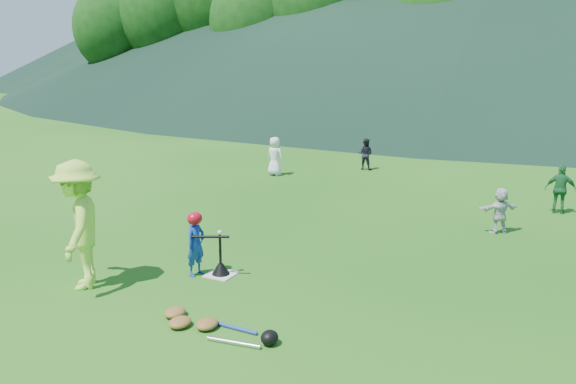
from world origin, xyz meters
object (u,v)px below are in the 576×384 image
object	(u,v)px
adult_coach	(79,225)
fielder_a	(275,156)
batting_tee	(221,268)
fielder_b	(365,154)
equipment_pile	(207,324)
batter_child	(196,244)
fielder_c	(561,189)
fielder_d	(500,211)
home_plate	(221,274)

from	to	relation	value
adult_coach	fielder_a	size ratio (longest dim) A/B	1.67
fielder_a	batting_tee	world-z (taller)	fielder_a
fielder_b	equipment_pile	world-z (taller)	fielder_b
batter_child	fielder_c	bearing A→B (deg)	-30.57
adult_coach	fielder_a	world-z (taller)	adult_coach
fielder_a	equipment_pile	size ratio (longest dim) A/B	0.67
fielder_d	equipment_pile	xyz separation A→B (m)	(-2.95, -6.27, -0.41)
home_plate	batting_tee	bearing A→B (deg)	0.00
home_plate	batter_child	size ratio (longest dim) A/B	0.43
fielder_a	fielder_d	distance (m)	7.78
home_plate	adult_coach	distance (m)	2.37
home_plate	fielder_b	bearing A→B (deg)	95.34
fielder_a	equipment_pile	xyz separation A→B (m)	(4.06, -9.65, -0.54)
batter_child	equipment_pile	xyz separation A→B (m)	(1.26, -1.55, -0.46)
fielder_d	equipment_pile	distance (m)	6.94
home_plate	fielder_b	world-z (taller)	fielder_b
home_plate	batting_tee	size ratio (longest dim) A/B	0.66
batter_child	fielder_b	bearing A→B (deg)	9.69
fielder_b	fielder_c	bearing A→B (deg)	149.02
adult_coach	equipment_pile	distance (m)	2.75
fielder_b	fielder_c	size ratio (longest dim) A/B	0.90
fielder_c	equipment_pile	distance (m)	9.46
batter_child	home_plate	bearing A→B (deg)	-60.30
batting_tee	fielder_d	bearing A→B (deg)	49.90
home_plate	fielder_c	size ratio (longest dim) A/B	0.39
batter_child	fielder_b	distance (m)	10.30
batting_tee	home_plate	bearing A→B (deg)	0.00
adult_coach	fielder_d	xyz separation A→B (m)	(5.51, 5.92, -0.53)
adult_coach	equipment_pile	xyz separation A→B (m)	(2.56, -0.35, -0.94)
adult_coach	fielder_d	size ratio (longest dim) A/B	2.10
fielder_b	batter_child	bearing A→B (deg)	91.48
batter_child	adult_coach	world-z (taller)	adult_coach
fielder_c	fielder_d	size ratio (longest dim) A/B	1.20
fielder_d	fielder_c	bearing A→B (deg)	-154.68
batter_child	fielder_a	distance (m)	8.57
batter_child	fielder_a	world-z (taller)	fielder_a
fielder_a	fielder_b	distance (m)	3.11
fielder_b	batting_tee	xyz separation A→B (m)	(0.95, -10.12, -0.39)
home_plate	equipment_pile	xyz separation A→B (m)	(0.89, -1.71, 0.06)
fielder_c	batting_tee	distance (m)	8.43
home_plate	fielder_c	bearing A→B (deg)	54.29
batter_child	adult_coach	xyz separation A→B (m)	(-1.30, -1.20, 0.48)
batter_child	fielder_d	xyz separation A→B (m)	(4.21, 4.72, -0.05)
batter_child	fielder_a	size ratio (longest dim) A/B	0.87
adult_coach	fielder_c	distance (m)	10.52
home_plate	adult_coach	world-z (taller)	adult_coach
fielder_b	fielder_d	xyz separation A→B (m)	(4.79, -5.56, -0.04)
batter_child	fielder_a	bearing A→B (deg)	25.52
fielder_b	fielder_d	distance (m)	7.34
adult_coach	batting_tee	size ratio (longest dim) A/B	2.96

